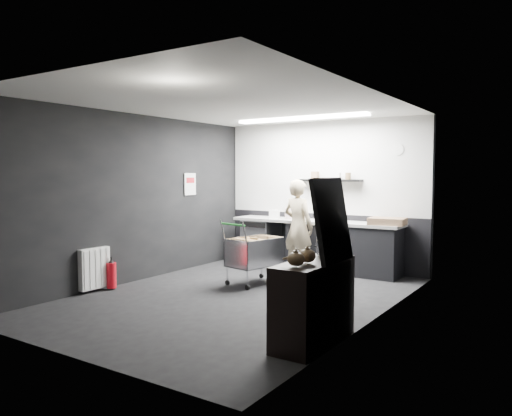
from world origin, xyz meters
The scene contains 22 objects.
floor centered at (0.00, 0.00, 0.00)m, with size 5.50×5.50×0.00m, color black.
ceiling centered at (0.00, 0.00, 2.70)m, with size 5.50×5.50×0.00m, color silver.
wall_back centered at (0.00, 2.75, 1.35)m, with size 5.50×5.50×0.00m, color black.
wall_front centered at (0.00, -2.75, 1.35)m, with size 5.50×5.50×0.00m, color black.
wall_left centered at (-2.00, 0.00, 1.35)m, with size 5.50×5.50×0.00m, color black.
wall_right centered at (2.00, 0.00, 1.35)m, with size 5.50×5.50×0.00m, color black.
kitchen_wall_panel centered at (0.00, 2.73, 1.85)m, with size 3.95×0.02×1.70m, color silver.
dado_panel centered at (0.00, 2.73, 0.50)m, with size 3.95×0.02×1.00m, color black.
floating_shelf centered at (0.20, 2.62, 1.62)m, with size 1.20×0.22×0.04m, color black.
wall_clock centered at (1.40, 2.72, 2.15)m, with size 0.20×0.20×0.03m, color white.
poster centered at (-1.98, 1.30, 1.55)m, with size 0.02×0.30×0.40m, color white.
poster_red_band centered at (-1.98, 1.30, 1.62)m, with size 0.01×0.22×0.10m, color #B3161E.
radiator centered at (-1.94, -0.90, 0.35)m, with size 0.10×0.50×0.60m, color white.
ceiling_strip centered at (0.00, 1.85, 2.67)m, with size 2.40×0.20×0.04m, color white.
prep_counter centered at (0.14, 2.42, 0.46)m, with size 3.20×0.61×0.90m.
person centered at (-0.09, 1.97, 0.82)m, with size 0.60×0.39×1.64m, color beige.
shopping_cart centered at (-0.26, 0.84, 0.47)m, with size 0.72×1.01×0.99m.
sideboard centered at (1.78, -1.10, 0.54)m, with size 0.49×1.14×1.71m.
fire_extinguisher centered at (-1.85, -0.66, 0.23)m, with size 0.14×0.14×0.48m.
cardboard_box centered at (1.36, 2.37, 0.96)m, with size 0.57×0.44×0.11m, color #8C694B.
pink_tub centered at (-0.50, 2.42, 1.00)m, with size 0.20×0.20×0.20m, color silver.
white_container centered at (-0.82, 2.37, 0.98)m, with size 0.18×0.14×0.16m, color white.
Camera 1 is at (4.04, -5.66, 1.75)m, focal length 35.00 mm.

